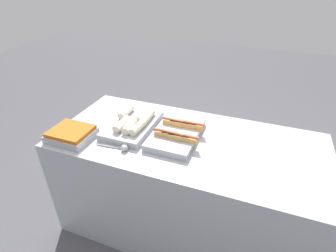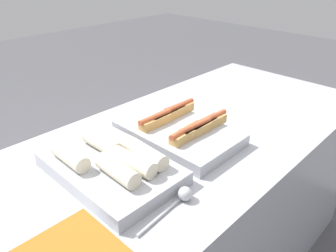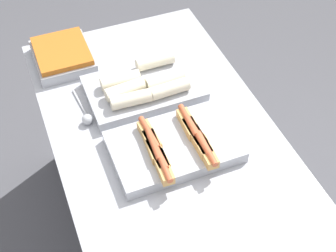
% 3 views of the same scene
% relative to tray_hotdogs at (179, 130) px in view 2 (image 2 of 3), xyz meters
% --- Properties ---
extents(counter, '(1.86, 0.86, 0.85)m').
position_rel_tray_hotdogs_xyz_m(counter, '(0.08, -0.00, -0.46)').
color(counter, '#A8AAB2').
rests_on(counter, ground_plane).
extents(tray_hotdogs, '(0.33, 0.47, 0.10)m').
position_rel_tray_hotdogs_xyz_m(tray_hotdogs, '(0.00, 0.00, 0.00)').
color(tray_hotdogs, '#A8AAB2').
rests_on(tray_hotdogs, counter).
extents(tray_wraps, '(0.30, 0.47, 0.11)m').
position_rel_tray_hotdogs_xyz_m(tray_wraps, '(-0.34, -0.00, 0.00)').
color(tray_wraps, '#A8AAB2').
rests_on(tray_wraps, counter).
extents(serving_spoon_near, '(0.22, 0.04, 0.04)m').
position_rel_tray_hotdogs_xyz_m(serving_spoon_near, '(-0.28, -0.27, -0.02)').
color(serving_spoon_near, '#B2B5BA').
rests_on(serving_spoon_near, counter).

